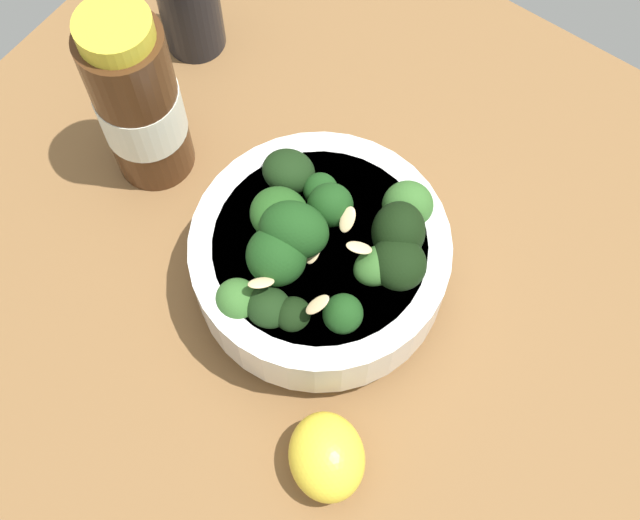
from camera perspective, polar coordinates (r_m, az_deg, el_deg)
name	(u,v)px	position (r cm, az deg, el deg)	size (l,w,h in cm)	color
ground_plane	(298,289)	(64.31, -1.53, -1.97)	(65.63, 65.63, 3.22)	brown
bowl_of_broccoli	(321,255)	(58.38, 0.09, 0.33)	(18.07, 18.07, 11.43)	white
lemon_wedge	(327,457)	(56.46, 0.46, -13.29)	(6.03, 5.05, 4.69)	yellow
bottle_short	(138,102)	(62.81, -12.30, 10.46)	(6.28, 6.28, 16.28)	#472814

